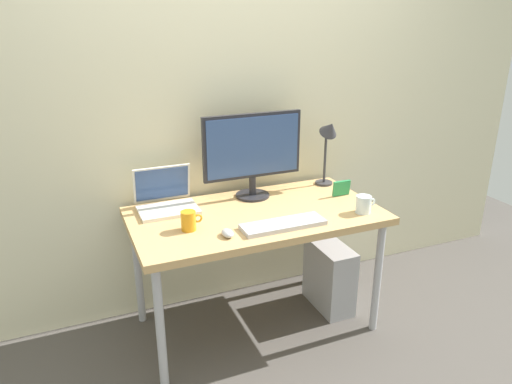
{
  "coord_description": "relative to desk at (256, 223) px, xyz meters",
  "views": [
    {
      "loc": [
        -0.94,
        -2.24,
        1.76
      ],
      "look_at": [
        0.0,
        0.0,
        0.84
      ],
      "focal_mm": 33.91,
      "sensor_mm": 36.0,
      "label": 1
    }
  ],
  "objects": [
    {
      "name": "mouse",
      "position": [
        -0.24,
        -0.22,
        0.08
      ],
      "size": [
        0.06,
        0.09,
        0.03
      ],
      "primitive_type": "ellipsoid",
      "color": "#B2B2B7",
      "rests_on": "desk"
    },
    {
      "name": "keyboard",
      "position": [
        0.06,
        -0.22,
        0.07
      ],
      "size": [
        0.44,
        0.14,
        0.02
      ],
      "primitive_type": "cube",
      "color": "#B2B2B7",
      "rests_on": "desk"
    },
    {
      "name": "photo_frame",
      "position": [
        0.57,
        0.04,
        0.11
      ],
      "size": [
        0.11,
        0.02,
        0.09
      ],
      "primitive_type": "cube",
      "rotation": [
        0.09,
        0.0,
        0.0
      ],
      "color": "#268C4C",
      "rests_on": "desk"
    },
    {
      "name": "desk",
      "position": [
        0.0,
        0.0,
        0.0
      ],
      "size": [
        1.36,
        0.73,
        0.72
      ],
      "color": "tan",
      "rests_on": "ground_plane"
    },
    {
      "name": "laptop",
      "position": [
        -0.44,
        0.25,
        0.12
      ],
      "size": [
        0.32,
        0.26,
        0.23
      ],
      "color": "silver",
      "rests_on": "desk"
    },
    {
      "name": "monitor",
      "position": [
        0.08,
        0.23,
        0.35
      ],
      "size": [
        0.59,
        0.2,
        0.5
      ],
      "color": "#232328",
      "rests_on": "desk"
    },
    {
      "name": "coffee_mug",
      "position": [
        -0.4,
        -0.08,
        0.11
      ],
      "size": [
        0.11,
        0.08,
        0.1
      ],
      "color": "orange",
      "rests_on": "desk"
    },
    {
      "name": "glass_cup",
      "position": [
        0.54,
        -0.23,
        0.11
      ],
      "size": [
        0.12,
        0.08,
        0.1
      ],
      "color": "silver",
      "rests_on": "desk"
    },
    {
      "name": "computer_tower",
      "position": [
        0.5,
        0.01,
        -0.45
      ],
      "size": [
        0.18,
        0.36,
        0.42
      ],
      "primitive_type": "cube",
      "color": "#B2B2B7",
      "rests_on": "ground_plane"
    },
    {
      "name": "back_wall",
      "position": [
        0.0,
        0.42,
        0.64
      ],
      "size": [
        4.4,
        0.04,
        2.6
      ],
      "primitive_type": "cube",
      "color": "beige",
      "rests_on": "ground_plane"
    },
    {
      "name": "desk_lamp",
      "position": [
        0.58,
        0.23,
        0.37
      ],
      "size": [
        0.11,
        0.16,
        0.43
      ],
      "color": "#333338",
      "rests_on": "desk"
    },
    {
      "name": "ground_plane",
      "position": [
        0.0,
        0.0,
        -0.66
      ],
      "size": [
        6.0,
        6.0,
        0.0
      ],
      "primitive_type": "plane",
      "color": "#4C4742"
    }
  ]
}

